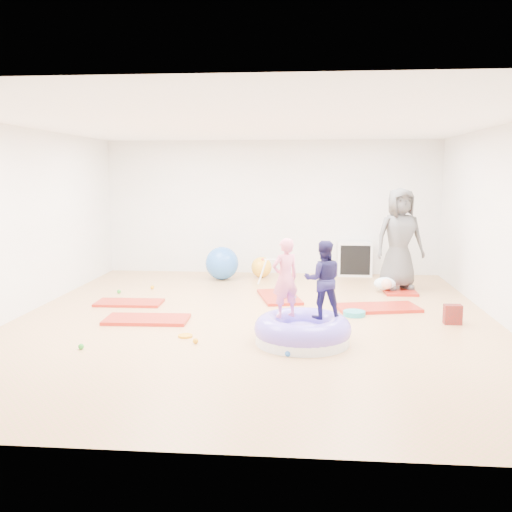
{
  "coord_description": "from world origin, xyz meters",
  "views": [
    {
      "loc": [
        0.74,
        -8.02,
        2.12
      ],
      "look_at": [
        0.0,
        0.3,
        0.9
      ],
      "focal_mm": 40.0,
      "sensor_mm": 36.0,
      "label": 1
    }
  ],
  "objects": [
    {
      "name": "infant",
      "position": [
        2.16,
        2.11,
        0.17
      ],
      "size": [
        0.4,
        0.41,
        0.24
      ],
      "color": "white",
      "rests_on": "gym_mat_rear_right"
    },
    {
      "name": "child_navy",
      "position": [
        0.96,
        -0.96,
        0.85
      ],
      "size": [
        0.51,
        0.41,
        0.99
      ],
      "primitive_type": "imported",
      "rotation": [
        0.0,
        0.0,
        3.21
      ],
      "color": "#1B1744",
      "rests_on": "inflatable_cushion"
    },
    {
      "name": "backpack",
      "position": [
        2.82,
        0.03,
        0.14
      ],
      "size": [
        0.24,
        0.15,
        0.28
      ],
      "primitive_type": "cube",
      "rotation": [
        0.0,
        0.0,
        0.01
      ],
      "color": "maroon",
      "rests_on": "ground"
    },
    {
      "name": "gym_mat_front_left",
      "position": [
        -1.54,
        -0.19,
        0.02
      ],
      "size": [
        1.21,
        0.64,
        0.05
      ],
      "primitive_type": "cube",
      "rotation": [
        0.0,
        0.0,
        0.04
      ],
      "color": "maroon",
      "rests_on": "ground"
    },
    {
      "name": "exercise_ball_blue",
      "position": [
        -0.93,
        3.13,
        0.33
      ],
      "size": [
        0.66,
        0.66,
        0.66
      ],
      "primitive_type": "sphere",
      "color": "blue",
      "rests_on": "ground"
    },
    {
      "name": "yellow_toy",
      "position": [
        -0.82,
        -0.93,
        0.01
      ],
      "size": [
        0.19,
        0.19,
        0.03
      ],
      "primitive_type": "cylinder",
      "color": "orange",
      "rests_on": "ground"
    },
    {
      "name": "balance_disc",
      "position": [
        1.47,
        0.39,
        0.04
      ],
      "size": [
        0.33,
        0.33,
        0.07
      ],
      "primitive_type": "cylinder",
      "color": "teal",
      "rests_on": "ground"
    },
    {
      "name": "gym_mat_right",
      "position": [
        1.87,
        0.83,
        0.03
      ],
      "size": [
        1.38,
        0.89,
        0.05
      ],
      "primitive_type": "cube",
      "rotation": [
        0.0,
        0.0,
        0.22
      ],
      "color": "maroon",
      "rests_on": "ground"
    },
    {
      "name": "gym_mat_mid_left",
      "position": [
        -2.13,
        0.84,
        0.02
      ],
      "size": [
        1.08,
        0.56,
        0.04
      ],
      "primitive_type": "cube",
      "rotation": [
        0.0,
        0.0,
        0.03
      ],
      "color": "maroon",
      "rests_on": "ground"
    },
    {
      "name": "exercise_ball_orange",
      "position": [
        -0.17,
        3.44,
        0.21
      ],
      "size": [
        0.42,
        0.42,
        0.42
      ],
      "primitive_type": "sphere",
      "color": "yellow",
      "rests_on": "ground"
    },
    {
      "name": "inflatable_cushion",
      "position": [
        0.71,
        -1.07,
        0.15
      ],
      "size": [
        1.22,
        1.22,
        0.38
      ],
      "rotation": [
        0.0,
        0.0,
        0.35
      ],
      "color": "silver",
      "rests_on": "ground"
    },
    {
      "name": "gym_mat_center_back",
      "position": [
        0.29,
        1.49,
        0.02
      ],
      "size": [
        0.85,
        1.29,
        0.05
      ],
      "primitive_type": "cube",
      "rotation": [
        0.0,
        0.0,
        1.81
      ],
      "color": "maroon",
      "rests_on": "ground"
    },
    {
      "name": "room",
      "position": [
        0.0,
        0.0,
        1.4
      ],
      "size": [
        7.01,
        8.01,
        2.81
      ],
      "color": "tan",
      "rests_on": "ground"
    },
    {
      "name": "child_pink",
      "position": [
        0.48,
        -0.95,
        0.86
      ],
      "size": [
        0.44,
        0.4,
        1.01
      ],
      "primitive_type": "imported",
      "rotation": [
        0.0,
        0.0,
        3.71
      ],
      "color": "pink",
      "rests_on": "inflatable_cushion"
    },
    {
      "name": "cube_shelf",
      "position": [
        1.75,
        3.79,
        0.35
      ],
      "size": [
        0.71,
        0.35,
        0.71
      ],
      "color": "white",
      "rests_on": "ground"
    },
    {
      "name": "gym_mat_rear_right",
      "position": [
        2.41,
        2.36,
        0.02
      ],
      "size": [
        0.57,
        1.12,
        0.05
      ],
      "primitive_type": "cube",
      "rotation": [
        0.0,
        0.0,
        1.58
      ],
      "color": "maroon",
      "rests_on": "ground"
    },
    {
      "name": "infant_play_gym",
      "position": [
        0.13,
        2.85,
        0.32
      ],
      "size": [
        0.62,
        0.59,
        0.48
      ],
      "rotation": [
        0.0,
        0.0,
        0.05
      ],
      "color": "white",
      "rests_on": "ground"
    },
    {
      "name": "adult_caregiver",
      "position": [
        2.41,
        2.33,
        0.95
      ],
      "size": [
        1.0,
        0.78,
        1.81
      ],
      "primitive_type": "imported",
      "rotation": [
        0.0,
        0.0,
        0.25
      ],
      "color": "#464646",
      "rests_on": "gym_mat_rear_right"
    },
    {
      "name": "ball_pit_balls",
      "position": [
        -0.7,
        0.12,
        0.04
      ],
      "size": [
        3.86,
        3.75,
        0.07
      ],
      "color": "blue",
      "rests_on": "ground"
    }
  ]
}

